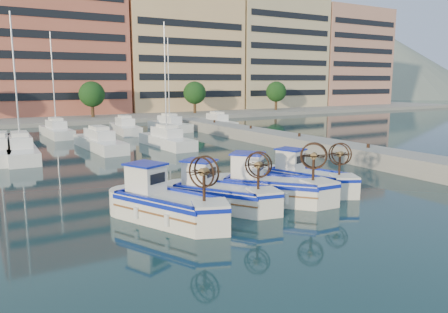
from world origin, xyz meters
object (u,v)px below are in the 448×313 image
Objects in this scene: fishing_boat_b at (219,192)px; fishing_boat_c at (270,185)px; fishing_boat_d at (306,176)px; fishing_boat_a at (165,202)px.

fishing_boat_c is at bearing -38.47° from fishing_boat_b.
fishing_boat_c is at bearing 176.99° from fishing_boat_d.
fishing_boat_a is 1.05× the size of fishing_boat_c.
fishing_boat_a is 3.07m from fishing_boat_b.
fishing_boat_b is at bearing -14.47° from fishing_boat_a.
fishing_boat_b is (3.02, 0.53, -0.06)m from fishing_boat_a.
fishing_boat_a reaches higher than fishing_boat_d.
fishing_boat_c reaches higher than fishing_boat_b.
fishing_boat_a is 5.89m from fishing_boat_c.
fishing_boat_c is at bearing -21.53° from fishing_boat_a.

